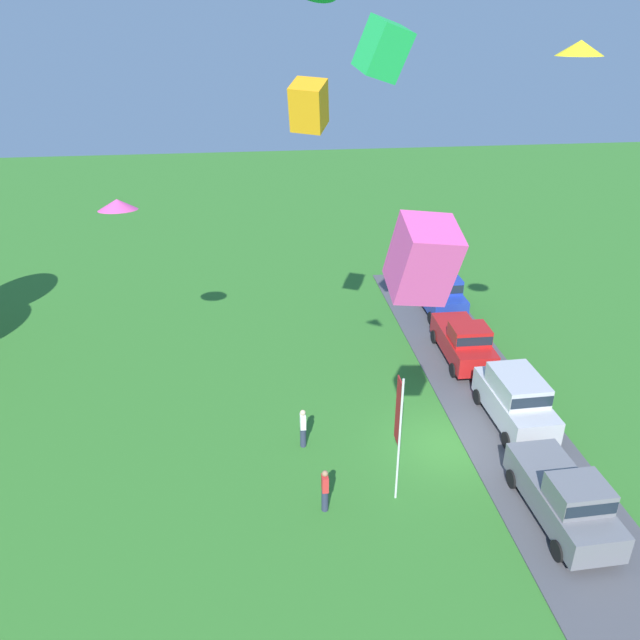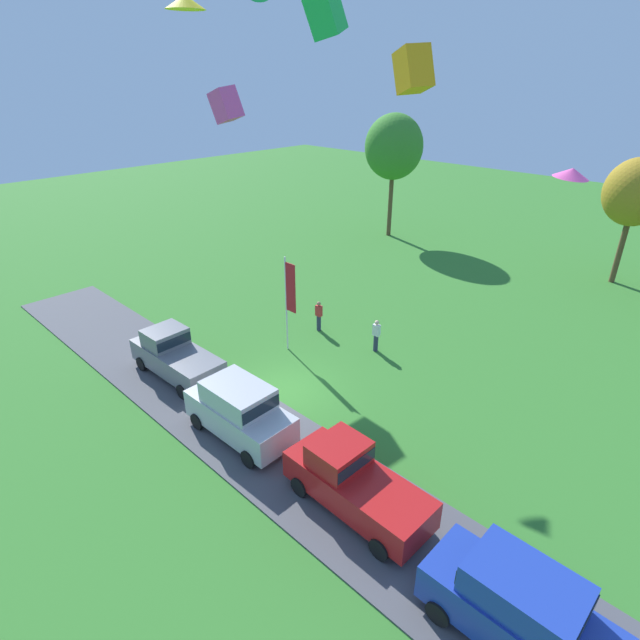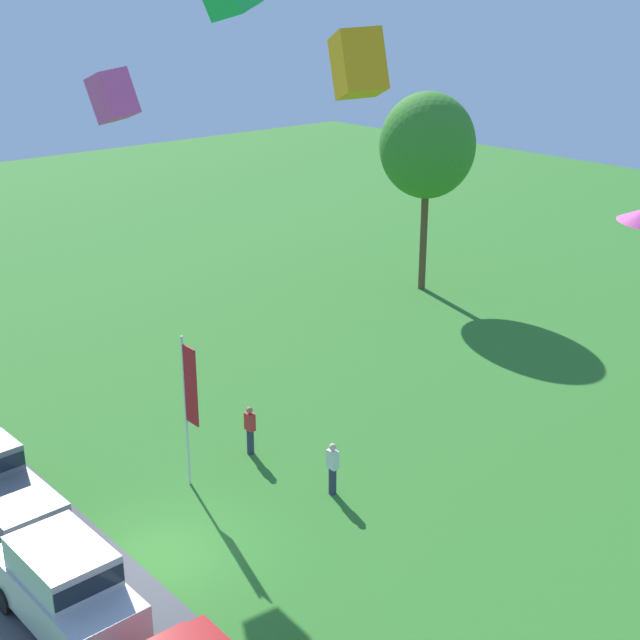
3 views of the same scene
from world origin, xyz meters
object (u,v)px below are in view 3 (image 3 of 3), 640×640
at_px(car_suv_far_end, 65,584).
at_px(person_on_lawn, 333,468).
at_px(kite_box_near_flag, 358,64).
at_px(kite_box_high_left, 113,96).
at_px(flag_banner, 189,395).
at_px(person_watching_sky, 250,430).
at_px(tree_lone_near, 427,146).

bearing_deg(car_suv_far_end, person_on_lawn, 92.63).
xyz_separation_m(kite_box_near_flag, kite_box_high_left, (-10.36, -1.08, -1.55)).
relative_size(car_suv_far_end, flag_banner, 0.93).
bearing_deg(kite_box_near_flag, person_watching_sky, 179.00).
bearing_deg(flag_banner, kite_box_near_flag, 29.05).
relative_size(flag_banner, kite_box_high_left, 3.31).
relative_size(tree_lone_near, kite_box_high_left, 6.62).
xyz_separation_m(person_watching_sky, kite_box_high_left, (-5.34, -1.17, 10.38)).
height_order(car_suv_far_end, flag_banner, flag_banner).
relative_size(car_suv_far_end, person_watching_sky, 2.71).
relative_size(tree_lone_near, kite_box_near_flag, 6.69).
distance_m(person_watching_sky, kite_box_high_left, 11.73).
distance_m(person_watching_sky, kite_box_near_flag, 12.94).
relative_size(person_on_lawn, kite_box_high_left, 1.14).
relative_size(person_watching_sky, person_on_lawn, 1.00).
bearing_deg(kite_box_high_left, person_on_lawn, 9.86).
distance_m(flag_banner, kite_box_near_flag, 10.94).
xyz_separation_m(tree_lone_near, kite_box_high_left, (2.81, -18.27, 3.95)).
distance_m(person_on_lawn, kite_box_high_left, 13.82).
bearing_deg(person_watching_sky, car_suv_far_end, -64.48).
height_order(person_watching_sky, kite_box_high_left, kite_box_high_left).
bearing_deg(kite_box_near_flag, tree_lone_near, 127.48).
xyz_separation_m(car_suv_far_end, kite_box_high_left, (-9.39, 7.31, 9.96)).
height_order(person_on_lawn, tree_lone_near, tree_lone_near).
relative_size(person_on_lawn, kite_box_near_flag, 1.15).
bearing_deg(kite_box_near_flag, car_suv_far_end, -96.59).
xyz_separation_m(car_suv_far_end, tree_lone_near, (-12.21, 25.58, 6.01)).
relative_size(car_suv_far_end, kite_box_high_left, 3.09).
bearing_deg(car_suv_far_end, kite_box_near_flag, 83.41).
bearing_deg(person_on_lawn, car_suv_far_end, -87.37).
xyz_separation_m(car_suv_far_end, person_on_lawn, (-0.41, 8.87, -0.42)).
bearing_deg(person_on_lawn, flag_banner, -136.37).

